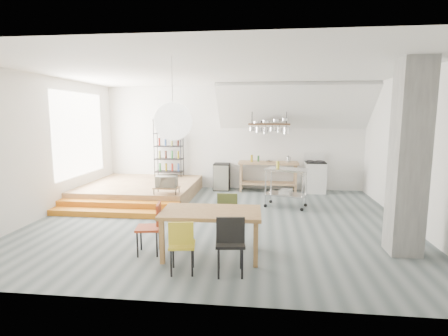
# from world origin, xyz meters

# --- Properties ---
(floor) EXTENTS (8.00, 8.00, 0.00)m
(floor) POSITION_xyz_m (0.00, 0.00, 0.00)
(floor) COLOR #505B5D
(floor) RESTS_ON ground
(wall_back) EXTENTS (8.00, 0.04, 3.20)m
(wall_back) POSITION_xyz_m (0.00, 3.50, 1.60)
(wall_back) COLOR silver
(wall_back) RESTS_ON ground
(wall_left) EXTENTS (0.04, 7.00, 3.20)m
(wall_left) POSITION_xyz_m (-4.00, 0.00, 1.60)
(wall_left) COLOR silver
(wall_left) RESTS_ON ground
(wall_right) EXTENTS (0.04, 7.00, 3.20)m
(wall_right) POSITION_xyz_m (4.00, 0.00, 1.60)
(wall_right) COLOR silver
(wall_right) RESTS_ON ground
(ceiling) EXTENTS (8.00, 7.00, 0.02)m
(ceiling) POSITION_xyz_m (0.00, 0.00, 3.20)
(ceiling) COLOR white
(ceiling) RESTS_ON wall_back
(slope_ceiling) EXTENTS (4.40, 1.44, 1.32)m
(slope_ceiling) POSITION_xyz_m (1.80, 2.90, 2.55)
(slope_ceiling) COLOR white
(slope_ceiling) RESTS_ON wall_back
(window_pane) EXTENTS (0.02, 2.50, 2.20)m
(window_pane) POSITION_xyz_m (-3.98, 1.50, 1.80)
(window_pane) COLOR white
(window_pane) RESTS_ON wall_left
(platform) EXTENTS (3.00, 3.00, 0.40)m
(platform) POSITION_xyz_m (-2.50, 2.00, 0.20)
(platform) COLOR #936849
(platform) RESTS_ON ground
(step_lower) EXTENTS (3.00, 0.35, 0.13)m
(step_lower) POSITION_xyz_m (-2.50, 0.05, 0.07)
(step_lower) COLOR orange
(step_lower) RESTS_ON ground
(step_upper) EXTENTS (3.00, 0.35, 0.27)m
(step_upper) POSITION_xyz_m (-2.50, 0.40, 0.13)
(step_upper) COLOR orange
(step_upper) RESTS_ON ground
(concrete_column) EXTENTS (0.50, 0.50, 3.20)m
(concrete_column) POSITION_xyz_m (3.30, -1.50, 1.60)
(concrete_column) COLOR slate
(concrete_column) RESTS_ON ground
(kitchen_counter) EXTENTS (1.80, 0.60, 0.91)m
(kitchen_counter) POSITION_xyz_m (1.10, 3.15, 0.63)
(kitchen_counter) COLOR #936849
(kitchen_counter) RESTS_ON ground
(stove) EXTENTS (0.60, 0.60, 1.18)m
(stove) POSITION_xyz_m (2.50, 3.16, 0.48)
(stove) COLOR white
(stove) RESTS_ON ground
(pot_rack) EXTENTS (1.20, 0.50, 1.43)m
(pot_rack) POSITION_xyz_m (1.13, 2.92, 1.98)
(pot_rack) COLOR #41281A
(pot_rack) RESTS_ON ceiling
(wire_shelving) EXTENTS (0.88, 0.38, 1.80)m
(wire_shelving) POSITION_xyz_m (-2.00, 3.20, 1.33)
(wire_shelving) COLOR black
(wire_shelving) RESTS_ON platform
(microwave_shelf) EXTENTS (0.60, 0.40, 0.16)m
(microwave_shelf) POSITION_xyz_m (-1.40, 0.75, 0.55)
(microwave_shelf) COLOR #936849
(microwave_shelf) RESTS_ON platform
(paper_lantern) EXTENTS (0.60, 0.60, 0.60)m
(paper_lantern) POSITION_xyz_m (-0.48, -2.01, 2.20)
(paper_lantern) COLOR white
(paper_lantern) RESTS_ON ceiling
(dining_table) EXTENTS (1.64, 0.95, 0.76)m
(dining_table) POSITION_xyz_m (0.12, -1.99, 0.68)
(dining_table) COLOR brown
(dining_table) RESTS_ON ground
(chair_mustard) EXTENTS (0.43, 0.43, 0.82)m
(chair_mustard) POSITION_xyz_m (-0.20, -2.72, 0.49)
(chair_mustard) COLOR gold
(chair_mustard) RESTS_ON ground
(chair_black) EXTENTS (0.46, 0.46, 0.91)m
(chair_black) POSITION_xyz_m (0.50, -2.70, 0.54)
(chair_black) COLOR black
(chair_black) RESTS_ON ground
(chair_olive) EXTENTS (0.41, 0.41, 0.87)m
(chair_olive) POSITION_xyz_m (0.30, -1.26, 0.52)
(chair_olive) COLOR #53602D
(chair_olive) RESTS_ON ground
(chair_red) EXTENTS (0.45, 0.45, 0.86)m
(chair_red) POSITION_xyz_m (-0.87, -2.01, 0.51)
(chair_red) COLOR #A43517
(chair_red) RESTS_ON ground
(rolling_cart) EXTENTS (1.11, 0.82, 0.99)m
(rolling_cart) POSITION_xyz_m (1.53, 1.31, 0.64)
(rolling_cart) COLOR silver
(rolling_cart) RESTS_ON ground
(mini_fridge) EXTENTS (0.49, 0.49, 0.83)m
(mini_fridge) POSITION_xyz_m (-0.33, 3.20, 0.42)
(mini_fridge) COLOR black
(mini_fridge) RESTS_ON ground
(microwave) EXTENTS (0.54, 0.39, 0.28)m
(microwave) POSITION_xyz_m (-1.40, 0.75, 0.71)
(microwave) COLOR beige
(microwave) RESTS_ON microwave_shelf
(bowl) EXTENTS (0.28, 0.28, 0.05)m
(bowl) POSITION_xyz_m (1.12, 3.10, 0.94)
(bowl) COLOR silver
(bowl) RESTS_ON kitchen_counter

